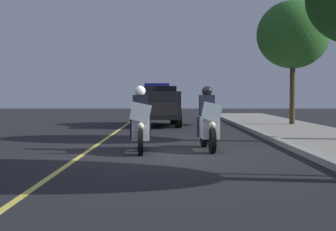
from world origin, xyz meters
The scene contains 7 objects.
ground_plane centered at (0.00, 0.00, 0.00)m, with size 80.00×80.00×0.00m, color black.
curb_strip centered at (0.00, 3.35, 0.07)m, with size 48.00×0.24×0.15m, color #9E9B93.
lane_stripe_center centered at (0.00, -2.11, 0.00)m, with size 48.00×0.12×0.01m, color #E0D14C.
police_motorcycle_lead_left centered at (-0.51, -0.72, 0.70)m, with size 2.14×0.61×1.72m.
police_motorcycle_lead_right centered at (-0.92, 1.07, 0.70)m, with size 2.14×0.61×1.72m.
police_suv centered at (-10.92, -0.56, 1.07)m, with size 5.02×2.34×2.05m.
tree_far_back centered at (-10.63, 5.89, 4.33)m, with size 3.41×3.41×5.84m.
Camera 1 is at (11.61, 0.04, 1.47)m, focal length 50.04 mm.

